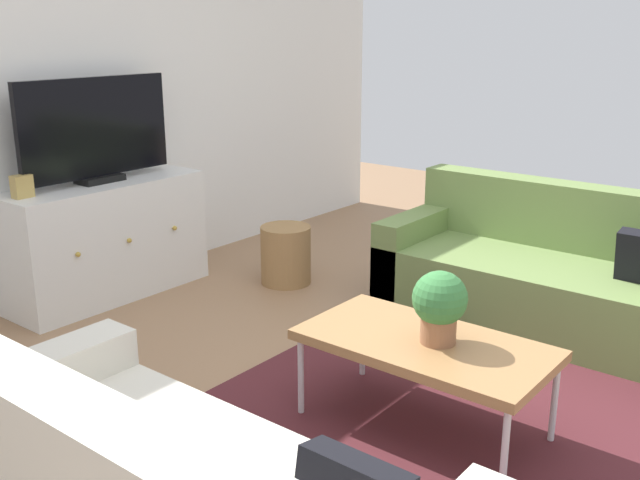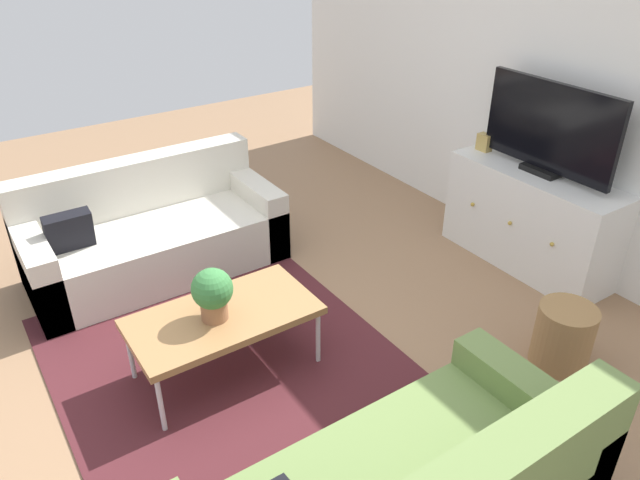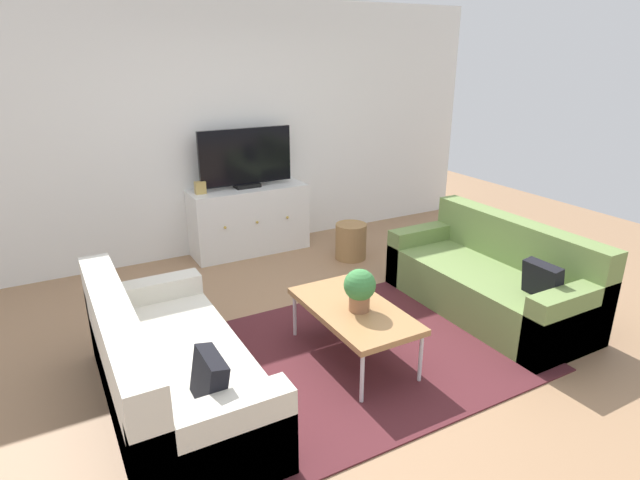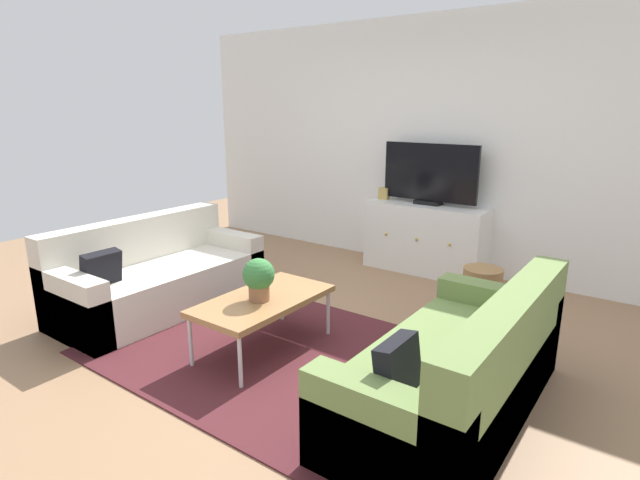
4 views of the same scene
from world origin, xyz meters
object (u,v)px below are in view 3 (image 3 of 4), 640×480
Objects in this scene: potted_plant at (360,288)px; couch_right_side at (494,281)px; mantel_clock at (200,188)px; coffee_table at (354,311)px; wicker_basket at (351,241)px; flat_screen_tv at (246,158)px; couch_left_side at (163,374)px; tv_console at (249,220)px.

couch_right_side is at bearing 4.33° from potted_plant.
potted_plant is 2.53m from mantel_clock.
coffee_table is 2.67× the size of wicker_basket.
couch_right_side reaches higher than wicker_basket.
wicker_basket is at bearing 105.39° from couch_right_side.
mantel_clock is at bearing -177.84° from flat_screen_tv.
potted_plant is at bearing -175.67° from couch_right_side.
couch_left_side is 1.43m from potted_plant.
couch_left_side is 1.72× the size of coffee_table.
tv_console is 1.25× the size of flat_screen_tv.
potted_plant is 0.30× the size of flat_screen_tv.
couch_left_side is 2.95m from flat_screen_tv.
coffee_table is 2.50m from mantel_clock.
mantel_clock is at bearing 128.19° from couch_right_side.
tv_console is (0.15, 2.49, -0.22)m from potted_plant.
couch_left_side is at bearing 177.46° from coffee_table.
coffee_table is 8.11× the size of mantel_clock.
potted_plant is 0.24× the size of tv_console.
potted_plant is at bearing -75.53° from coffee_table.
mantel_clock is at bearing 152.44° from wicker_basket.
couch_right_side is 1.74× the size of flat_screen_tv.
tv_console is at bearing 86.22° from coffee_table.
couch_right_side is 1.72× the size of coffee_table.
coffee_table is at bearing -81.35° from mantel_clock.
flat_screen_tv is 2.64× the size of wicker_basket.
couch_left_side is 1.38m from coffee_table.
tv_console is at bearing -90.00° from flat_screen_tv.
flat_screen_tv reaches higher than couch_left_side.
wicker_basket is (1.42, -0.74, -0.62)m from mantel_clock.
couch_right_side is 1.52m from potted_plant.
couch_right_side is at bearing 0.00° from couch_left_side.
couch_left_side is at bearing -145.94° from wicker_basket.
potted_plant reaches higher than wicker_basket.
couch_right_side is (2.87, 0.00, 0.00)m from couch_left_side.
flat_screen_tv is at bearing 139.40° from wicker_basket.
couch_left_side and couch_right_side have the same top height.
wicker_basket is (1.03, 1.75, -0.39)m from potted_plant.
couch_right_side is 1.39× the size of tv_console.
couch_right_side is at bearing -74.61° from wicker_basket.
mantel_clock is 0.33× the size of wicker_basket.
couch_right_side is 13.95× the size of mantel_clock.
tv_console is at bearing 57.18° from couch_left_side.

